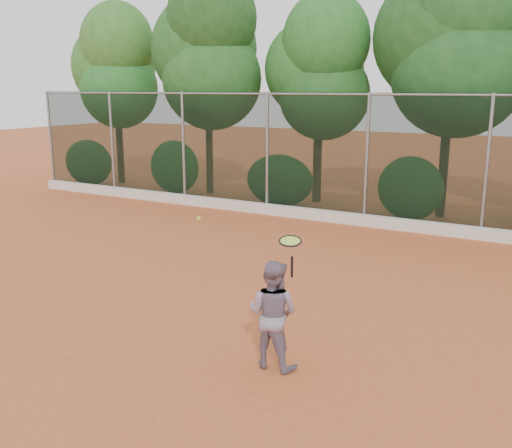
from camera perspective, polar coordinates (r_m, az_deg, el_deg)
The scene contains 7 objects.
ground at distance 9.71m, azimuth -2.92°, elevation -8.40°, with size 80.00×80.00×0.00m, color #BE582D.
concrete_curb at distance 15.61m, azimuth 10.53°, elevation 0.41°, with size 24.00×0.20×0.30m, color silver.
tennis_player at distance 7.55m, azimuth 1.68°, elevation -8.99°, with size 0.71×0.55×1.46m, color gray.
chainlink_fence at distance 15.49m, azimuth 11.02°, elevation 6.71°, with size 24.09×0.09×3.50m.
foliage_backdrop at distance 17.46m, azimuth 11.79°, elevation 15.78°, with size 23.70×3.63×7.55m.
tennis_racket at distance 7.05m, azimuth 3.46°, elevation -2.01°, with size 0.39×0.38×0.55m.
tennis_ball_in_flight at distance 7.66m, azimuth -5.75°, elevation 0.54°, with size 0.06×0.06×0.06m.
Camera 1 is at (4.84, -7.61, 3.61)m, focal length 40.00 mm.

